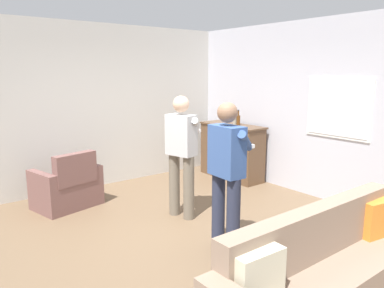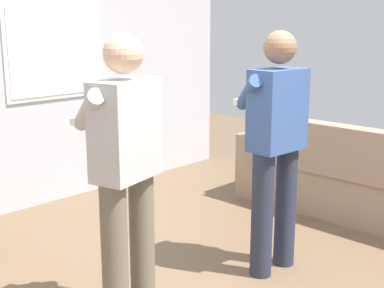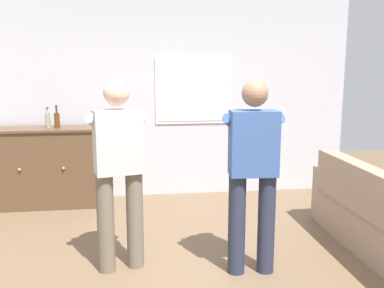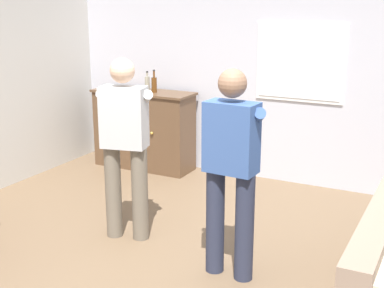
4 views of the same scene
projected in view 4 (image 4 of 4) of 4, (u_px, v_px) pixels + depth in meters
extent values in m
plane|color=brown|center=(155.00, 267.00, 4.48)|extent=(10.40, 10.40, 0.00)
cube|color=silver|center=(268.00, 65.00, 6.39)|extent=(5.20, 0.12, 2.80)
cube|color=silver|center=(300.00, 63.00, 6.14)|extent=(1.04, 0.02, 0.90)
cube|color=white|center=(300.00, 63.00, 6.13)|extent=(0.96, 0.03, 0.82)
cube|color=gray|center=(383.00, 230.00, 3.67)|extent=(0.18, 2.20, 0.45)
cube|color=brown|center=(144.00, 131.00, 7.00)|extent=(1.31, 0.44, 0.99)
cube|color=brown|center=(143.00, 92.00, 6.87)|extent=(1.35, 0.48, 0.03)
sphere|color=#B79338|center=(117.00, 129.00, 6.90)|extent=(0.04, 0.04, 0.04)
sphere|color=#B79338|center=(152.00, 133.00, 6.67)|extent=(0.04, 0.04, 0.04)
cylinder|color=gray|center=(147.00, 84.00, 6.81)|extent=(0.06, 0.06, 0.19)
cylinder|color=gray|center=(147.00, 75.00, 6.78)|extent=(0.02, 0.02, 0.05)
cylinder|color=#262626|center=(147.00, 72.00, 6.77)|extent=(0.03, 0.03, 0.02)
cylinder|color=#593314|center=(154.00, 85.00, 6.74)|extent=(0.07, 0.07, 0.19)
cylinder|color=#593314|center=(154.00, 74.00, 6.71)|extent=(0.02, 0.02, 0.08)
cylinder|color=#262626|center=(154.00, 70.00, 6.69)|extent=(0.03, 0.03, 0.02)
cylinder|color=#6B6051|center=(113.00, 192.00, 4.97)|extent=(0.15, 0.15, 0.88)
cylinder|color=#6B6051|center=(140.00, 194.00, 4.91)|extent=(0.15, 0.15, 0.88)
cube|color=#B7B7B7|center=(124.00, 117.00, 4.75)|extent=(0.44, 0.31, 0.55)
sphere|color=#D8AD8C|center=(122.00, 71.00, 4.64)|extent=(0.22, 0.22, 0.22)
cylinder|color=#B7B7B7|center=(118.00, 101.00, 4.90)|extent=(0.25, 0.44, 0.29)
cylinder|color=#B7B7B7|center=(142.00, 102.00, 4.84)|extent=(0.39, 0.35, 0.29)
cube|color=white|center=(136.00, 108.00, 5.04)|extent=(0.16, 0.07, 0.04)
cylinder|color=#282D42|center=(215.00, 221.00, 4.32)|extent=(0.15, 0.15, 0.88)
cylinder|color=#282D42|center=(244.00, 228.00, 4.19)|extent=(0.15, 0.15, 0.88)
cube|color=#385693|center=(231.00, 137.00, 4.06)|extent=(0.41, 0.24, 0.55)
sphere|color=#8C664C|center=(232.00, 83.00, 3.95)|extent=(0.22, 0.22, 0.22)
cylinder|color=#385693|center=(228.00, 118.00, 4.22)|extent=(0.34, 0.40, 0.29)
cylinder|color=#385693|center=(254.00, 121.00, 4.11)|extent=(0.31, 0.42, 0.29)
cube|color=white|center=(249.00, 126.00, 4.32)|extent=(0.15, 0.05, 0.04)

